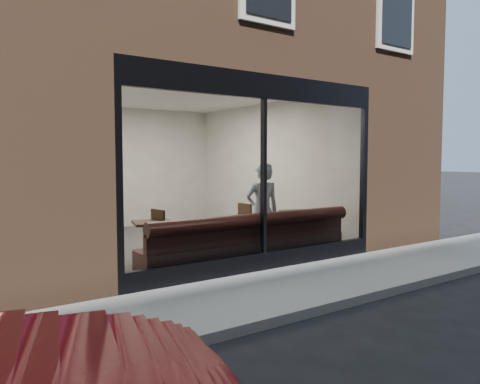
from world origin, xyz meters
TOP-DOWN VIEW (x-y plane):
  - ground at (0.00, 0.00)m, footprint 120.00×120.00m
  - sidewalk_near at (0.00, 1.00)m, footprint 40.00×2.00m
  - kerb_near at (0.00, -0.05)m, footprint 40.00×0.10m
  - host_building_pier_right at (3.75, 8.00)m, footprint 2.50×12.00m
  - host_building_backfill at (0.00, 11.00)m, footprint 5.00×6.00m
  - cafe_floor at (0.00, 5.00)m, footprint 6.00×6.00m
  - cafe_ceiling at (0.00, 5.00)m, footprint 6.00×6.00m
  - cafe_wall_back at (0.00, 7.99)m, footprint 5.00×0.00m
  - cafe_wall_left at (-2.49, 5.00)m, footprint 0.00×6.00m
  - cafe_wall_right at (2.49, 5.00)m, footprint 0.00×6.00m
  - storefront_kick at (0.00, 2.05)m, footprint 5.00×0.10m
  - storefront_header at (0.00, 2.05)m, footprint 5.00×0.10m
  - storefront_mullion at (0.00, 2.05)m, footprint 0.06×0.10m
  - storefront_glass at (0.00, 2.02)m, footprint 4.80×0.00m
  - banquette at (0.00, 2.45)m, footprint 4.00×0.55m
  - person at (0.51, 2.74)m, footprint 0.73×0.57m
  - cafe_table_left at (-1.32, 3.45)m, footprint 0.80×0.80m
  - cafe_table_right at (1.84, 3.28)m, footprint 0.74×0.74m
  - cafe_chair_left at (-1.35, 3.55)m, footprint 0.44×0.44m
  - cafe_chair_right at (0.55, 3.60)m, footprint 0.43×0.43m
  - wall_poster at (-2.45, 4.60)m, footprint 0.02×0.61m

SIDE VIEW (x-z plane):
  - ground at x=0.00m, z-range 0.00..0.00m
  - sidewalk_near at x=0.00m, z-range 0.00..0.01m
  - cafe_floor at x=0.00m, z-range 0.02..0.02m
  - kerb_near at x=0.00m, z-range 0.00..0.12m
  - storefront_kick at x=0.00m, z-range 0.00..0.30m
  - banquette at x=0.00m, z-range 0.00..0.45m
  - cafe_chair_left at x=-1.35m, z-range 0.22..0.26m
  - cafe_chair_right at x=0.55m, z-range 0.22..0.26m
  - cafe_table_left at x=-1.32m, z-range 0.72..0.76m
  - cafe_table_right at x=1.84m, z-range 0.72..0.76m
  - person at x=0.51m, z-range 0.00..1.77m
  - wall_poster at x=-2.45m, z-range 1.13..1.94m
  - storefront_mullion at x=0.00m, z-range 0.30..2.80m
  - storefront_glass at x=0.00m, z-range -0.85..3.95m
  - cafe_wall_back at x=0.00m, z-range -0.90..4.10m
  - cafe_wall_left at x=-2.49m, z-range -1.40..4.60m
  - cafe_wall_right at x=2.49m, z-range -1.40..4.60m
  - host_building_pier_right at x=3.75m, z-range 0.00..3.20m
  - host_building_backfill at x=0.00m, z-range 0.00..3.20m
  - storefront_header at x=0.00m, z-range 2.80..3.20m
  - cafe_ceiling at x=0.00m, z-range 3.19..3.19m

